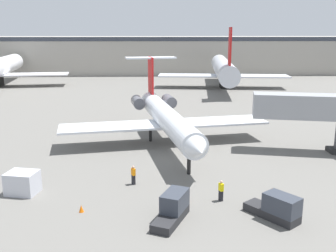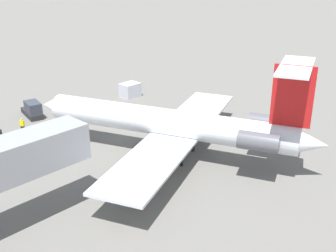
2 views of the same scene
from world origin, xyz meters
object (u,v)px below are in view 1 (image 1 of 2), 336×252
(cargo_container_uld, at_px, (22,183))
(baggage_tug_lead, at_px, (277,208))
(traffic_cone_far, at_px, (272,191))
(traffic_cone_mid, at_px, (187,199))
(ground_crew_loader, at_px, (221,191))
(traffic_cone_near, at_px, (81,208))
(parked_airliner_west_mid, at_px, (223,69))
(ground_crew_marshaller, at_px, (133,175))
(jet_bridge, at_px, (325,108))
(baggage_tug_trailing, at_px, (173,208))
(regional_jet, at_px, (165,116))

(cargo_container_uld, bearing_deg, baggage_tug_lead, -14.70)
(traffic_cone_far, bearing_deg, traffic_cone_mid, -169.50)
(ground_crew_loader, relative_size, traffic_cone_far, 3.07)
(baggage_tug_lead, distance_m, traffic_cone_near, 14.04)
(traffic_cone_near, distance_m, traffic_cone_mid, 7.99)
(cargo_container_uld, xyz_separation_m, traffic_cone_near, (5.38, -3.55, -0.63))
(parked_airliner_west_mid, bearing_deg, ground_crew_marshaller, -106.78)
(baggage_tug_lead, bearing_deg, jet_bridge, 58.23)
(traffic_cone_mid, bearing_deg, cargo_container_uld, 171.03)
(ground_crew_marshaller, bearing_deg, jet_bridge, 23.66)
(baggage_tug_trailing, height_order, traffic_cone_far, baggage_tug_trailing)
(cargo_container_uld, bearing_deg, parked_airliner_west_mid, 66.11)
(jet_bridge, height_order, ground_crew_loader, jet_bridge)
(parked_airliner_west_mid, bearing_deg, traffic_cone_near, -108.40)
(baggage_tug_lead, relative_size, traffic_cone_far, 7.28)
(baggage_tug_lead, height_order, traffic_cone_near, baggage_tug_lead)
(traffic_cone_far, xyz_separation_m, parked_airliner_west_mid, (6.10, 60.28, 4.11))
(baggage_tug_lead, bearing_deg, ground_crew_loader, 137.65)
(ground_crew_marshaller, bearing_deg, regional_jet, 76.67)
(traffic_cone_mid, height_order, parked_airliner_west_mid, parked_airliner_west_mid)
(ground_crew_loader, xyz_separation_m, traffic_cone_far, (4.36, 1.15, -0.58))
(regional_jet, bearing_deg, traffic_cone_near, -110.04)
(regional_jet, relative_size, parked_airliner_west_mid, 0.76)
(traffic_cone_mid, bearing_deg, baggage_tug_lead, -26.09)
(regional_jet, distance_m, traffic_cone_mid, 16.81)
(regional_jet, relative_size, baggage_tug_lead, 6.80)
(traffic_cone_mid, bearing_deg, traffic_cone_near, -169.48)
(jet_bridge, height_order, ground_crew_marshaller, jet_bridge)
(jet_bridge, height_order, traffic_cone_mid, jet_bridge)
(jet_bridge, xyz_separation_m, traffic_cone_near, (-23.50, -13.92, -4.60))
(ground_crew_marshaller, relative_size, traffic_cone_mid, 3.07)
(ground_crew_loader, relative_size, parked_airliner_west_mid, 0.05)
(ground_crew_loader, distance_m, cargo_container_uld, 16.00)
(ground_crew_marshaller, relative_size, ground_crew_loader, 1.00)
(traffic_cone_far, bearing_deg, parked_airliner_west_mid, 84.22)
(regional_jet, xyz_separation_m, ground_crew_loader, (3.96, -16.34, -2.43))
(ground_crew_loader, bearing_deg, traffic_cone_mid, -176.78)
(ground_crew_marshaller, xyz_separation_m, traffic_cone_near, (-3.52, -5.16, -0.58))
(baggage_tug_trailing, bearing_deg, traffic_cone_mid, 66.57)
(jet_bridge, relative_size, ground_crew_marshaller, 7.89)
(ground_crew_marshaller, distance_m, traffic_cone_near, 6.28)
(jet_bridge, bearing_deg, regional_jet, 166.64)
(regional_jet, distance_m, traffic_cone_far, 17.58)
(cargo_container_uld, bearing_deg, baggage_tug_trailing, -21.95)
(baggage_tug_trailing, distance_m, traffic_cone_far, 9.18)
(parked_airliner_west_mid, bearing_deg, baggage_tug_lead, -96.21)
(ground_crew_marshaller, xyz_separation_m, baggage_tug_trailing, (3.14, -6.47, -0.02))
(cargo_container_uld, bearing_deg, regional_jet, 50.37)
(traffic_cone_near, bearing_deg, ground_crew_loader, 8.70)
(traffic_cone_far, bearing_deg, jet_bridge, 52.26)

